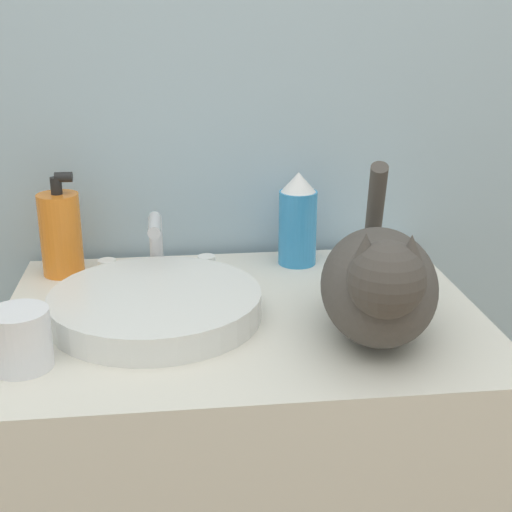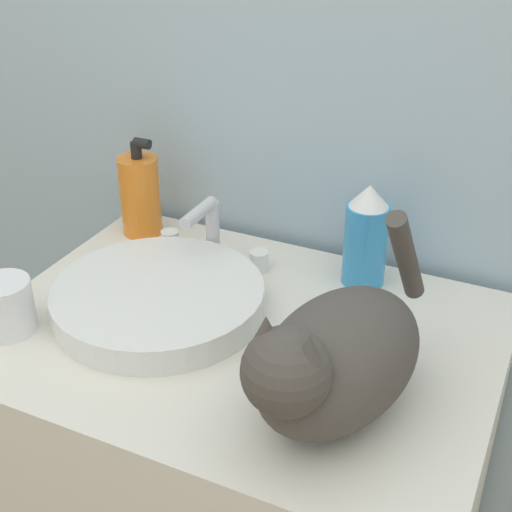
{
  "view_description": "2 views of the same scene",
  "coord_description": "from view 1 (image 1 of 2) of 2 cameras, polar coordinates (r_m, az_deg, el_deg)",
  "views": [
    {
      "loc": [
        -0.1,
        -0.75,
        1.38
      ],
      "look_at": [
        0.02,
        0.22,
        1.03
      ],
      "focal_mm": 50.0,
      "sensor_mm": 36.0,
      "label": 1
    },
    {
      "loc": [
        0.39,
        -0.5,
        1.54
      ],
      "look_at": [
        0.04,
        0.26,
        1.06
      ],
      "focal_mm": 50.0,
      "sensor_mm": 36.0,
      "label": 2
    }
  ],
  "objects": [
    {
      "name": "cup",
      "position": [
        1.01,
        -18.34,
        -6.33
      ],
      "size": [
        0.08,
        0.08,
        0.08
      ],
      "color": "white",
      "rests_on": "vanity_cabinet"
    },
    {
      "name": "soap_bottle",
      "position": [
        1.32,
        -15.35,
        1.77
      ],
      "size": [
        0.07,
        0.07,
        0.19
      ],
      "color": "orange",
      "rests_on": "vanity_cabinet"
    },
    {
      "name": "faucet",
      "position": [
        1.27,
        -7.97,
        0.46
      ],
      "size": [
        0.21,
        0.11,
        0.12
      ],
      "color": "silver",
      "rests_on": "vanity_cabinet"
    },
    {
      "name": "sink_basin",
      "position": [
        1.12,
        -8.03,
        -3.91
      ],
      "size": [
        0.33,
        0.33,
        0.04
      ],
      "color": "white",
      "rests_on": "vanity_cabinet"
    },
    {
      "name": "spray_bottle",
      "position": [
        1.32,
        3.36,
        2.89
      ],
      "size": [
        0.07,
        0.07,
        0.18
      ],
      "color": "#338CCC",
      "rests_on": "vanity_cabinet"
    },
    {
      "name": "wall_back",
      "position": [
        1.37,
        -2.56,
        14.26
      ],
      "size": [
        6.0,
        0.05,
        2.5
      ],
      "color": "#9EB7C6",
      "rests_on": "ground_plane"
    },
    {
      "name": "cat",
      "position": [
        1.04,
        9.85,
        -2.1
      ],
      "size": [
        0.22,
        0.39,
        0.23
      ],
      "rotation": [
        0.0,
        0.0,
        -1.79
      ],
      "color": "#47423D",
      "rests_on": "vanity_cabinet"
    }
  ]
}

